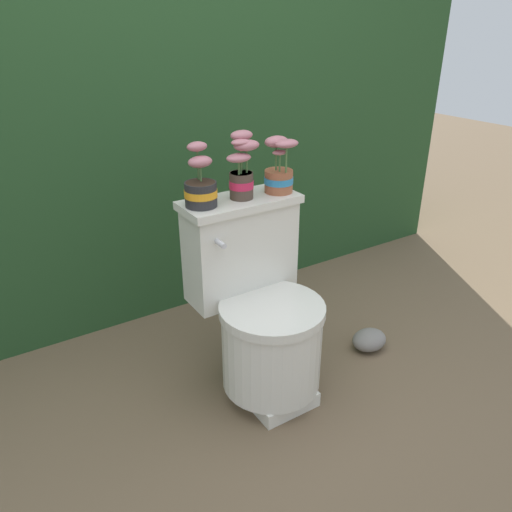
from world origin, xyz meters
name	(u,v)px	position (x,y,z in m)	size (l,w,h in m)	color
ground_plane	(258,407)	(0.00, 0.00, 0.00)	(12.00, 12.00, 0.00)	brown
hedge_backdrop	(121,121)	(0.00, 1.29, 0.89)	(3.77, 0.87, 1.79)	#234723
toilet	(260,312)	(0.09, 0.12, 0.34)	(0.45, 0.52, 0.76)	silver
potted_plant_left	(200,187)	(-0.07, 0.27, 0.83)	(0.12, 0.12, 0.22)	#262628
potted_plant_midleft	(242,169)	(0.10, 0.26, 0.87)	(0.14, 0.11, 0.24)	#47382D
potted_plant_middle	(279,171)	(0.25, 0.25, 0.85)	(0.11, 0.13, 0.21)	#9E5638
garden_stone	(369,340)	(0.64, 0.05, 0.05)	(0.17, 0.13, 0.09)	gray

